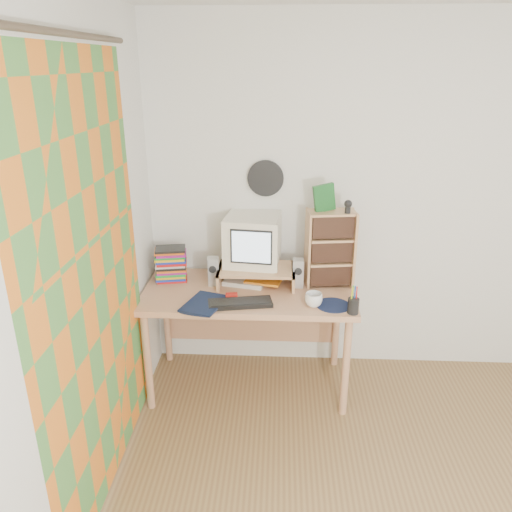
# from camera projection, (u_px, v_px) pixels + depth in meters

# --- Properties ---
(back_wall) EXTENTS (3.50, 0.00, 3.50)m
(back_wall) POSITION_uv_depth(u_px,v_px,m) (399.00, 205.00, 3.45)
(back_wall) COLOR silver
(back_wall) RESTS_ON floor
(left_wall) EXTENTS (0.00, 3.50, 3.50)m
(left_wall) POSITION_uv_depth(u_px,v_px,m) (37.00, 321.00, 1.90)
(left_wall) COLOR silver
(left_wall) RESTS_ON floor
(curtain) EXTENTS (0.00, 2.20, 2.20)m
(curtain) POSITION_uv_depth(u_px,v_px,m) (94.00, 291.00, 2.39)
(curtain) COLOR orange
(curtain) RESTS_ON left_wall
(wall_disc) EXTENTS (0.25, 0.02, 0.25)m
(wall_disc) POSITION_uv_depth(u_px,v_px,m) (266.00, 178.00, 3.41)
(wall_disc) COLOR black
(wall_disc) RESTS_ON back_wall
(desk) EXTENTS (1.40, 0.70, 0.75)m
(desk) POSITION_uv_depth(u_px,v_px,m) (249.00, 304.00, 3.45)
(desk) COLOR tan
(desk) RESTS_ON floor
(monitor_riser) EXTENTS (0.52, 0.30, 0.12)m
(monitor_riser) POSITION_uv_depth(u_px,v_px,m) (256.00, 271.00, 3.39)
(monitor_riser) COLOR tan
(monitor_riser) RESTS_ON desk
(crt_monitor) EXTENTS (0.39, 0.39, 0.34)m
(crt_monitor) POSITION_uv_depth(u_px,v_px,m) (252.00, 242.00, 3.37)
(crt_monitor) COLOR white
(crt_monitor) RESTS_ON monitor_riser
(speaker_left) EXTENTS (0.08, 0.08, 0.20)m
(speaker_left) POSITION_uv_depth(u_px,v_px,m) (213.00, 271.00, 3.39)
(speaker_left) COLOR #B8B9BD
(speaker_left) RESTS_ON desk
(speaker_right) EXTENTS (0.07, 0.07, 0.20)m
(speaker_right) POSITION_uv_depth(u_px,v_px,m) (298.00, 273.00, 3.35)
(speaker_right) COLOR #B8B9BD
(speaker_right) RESTS_ON desk
(keyboard) EXTENTS (0.42, 0.20, 0.03)m
(keyboard) POSITION_uv_depth(u_px,v_px,m) (240.00, 303.00, 3.12)
(keyboard) COLOR black
(keyboard) RESTS_ON desk
(dvd_stack) EXTENTS (0.22, 0.18, 0.29)m
(dvd_stack) POSITION_uv_depth(u_px,v_px,m) (171.00, 261.00, 3.44)
(dvd_stack) COLOR brown
(dvd_stack) RESTS_ON desk
(cd_rack) EXTENTS (0.33, 0.20, 0.52)m
(cd_rack) POSITION_uv_depth(u_px,v_px,m) (330.00, 249.00, 3.33)
(cd_rack) COLOR tan
(cd_rack) RESTS_ON desk
(mug) EXTENTS (0.14, 0.14, 0.09)m
(mug) POSITION_uv_depth(u_px,v_px,m) (314.00, 300.00, 3.10)
(mug) COLOR white
(mug) RESTS_ON desk
(diary) EXTENTS (0.32, 0.28, 0.05)m
(diary) POSITION_uv_depth(u_px,v_px,m) (189.00, 299.00, 3.15)
(diary) COLOR #0F1937
(diary) RESTS_ON desk
(mousepad) EXTENTS (0.22, 0.22, 0.00)m
(mousepad) POSITION_uv_depth(u_px,v_px,m) (333.00, 305.00, 3.12)
(mousepad) COLOR #101B36
(mousepad) RESTS_ON desk
(pen_cup) EXTENTS (0.08, 0.08, 0.14)m
(pen_cup) POSITION_uv_depth(u_px,v_px,m) (353.00, 303.00, 3.00)
(pen_cup) COLOR black
(pen_cup) RESTS_ON desk
(papers) EXTENTS (0.32, 0.26, 0.04)m
(papers) POSITION_uv_depth(u_px,v_px,m) (253.00, 280.00, 3.44)
(papers) COLOR silver
(papers) RESTS_ON desk
(red_box) EXTENTS (0.08, 0.06, 0.04)m
(red_box) POSITION_uv_depth(u_px,v_px,m) (232.00, 297.00, 3.20)
(red_box) COLOR #AB1912
(red_box) RESTS_ON desk
(game_box) EXTENTS (0.14, 0.07, 0.18)m
(game_box) POSITION_uv_depth(u_px,v_px,m) (324.00, 198.00, 3.21)
(game_box) COLOR #1A5B24
(game_box) RESTS_ON cd_rack
(webcam) EXTENTS (0.06, 0.06, 0.09)m
(webcam) POSITION_uv_depth(u_px,v_px,m) (348.00, 207.00, 3.18)
(webcam) COLOR black
(webcam) RESTS_ON cd_rack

